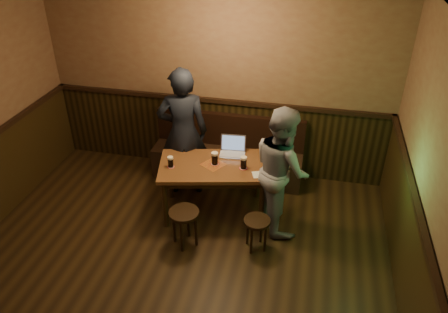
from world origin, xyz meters
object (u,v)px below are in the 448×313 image
object	(u,v)px
pint_left	(171,162)
person_grey	(281,169)
bench	(227,158)
pint_right	(244,163)
pub_table	(213,171)
stool_left	(184,218)
stool_right	(257,225)
person_suit	(183,133)
laptop	(233,149)
pint_mid	(215,158)

from	to	relation	value
pint_left	person_grey	world-z (taller)	person_grey
bench	pint_right	size ratio (longest dim) A/B	13.24
pub_table	stool_left	world-z (taller)	pub_table
stool_left	stool_right	xyz separation A→B (m)	(0.85, 0.11, -0.05)
person_suit	person_grey	xyz separation A→B (m)	(1.38, -0.46, -0.10)
person_suit	stool_right	bearing A→B (deg)	123.28
person_grey	pub_table	bearing A→B (deg)	58.42
stool_right	pint_right	world-z (taller)	pint_right
pint_right	stool_left	bearing A→B (deg)	-129.25
bench	pint_right	world-z (taller)	bench
pint_right	laptop	xyz separation A→B (m)	(-0.21, 0.33, -0.02)
pint_left	pint_right	world-z (taller)	pint_right
pint_left	laptop	xyz separation A→B (m)	(0.69, 0.50, -0.01)
bench	pint_right	xyz separation A→B (m)	(0.39, -0.87, 0.50)
person_grey	person_suit	bearing A→B (deg)	44.04
pub_table	laptop	xyz separation A→B (m)	(0.18, 0.33, 0.16)
pub_table	person_grey	distance (m)	0.89
pint_mid	laptop	world-z (taller)	laptop
bench	laptop	distance (m)	0.75
pub_table	stool_left	xyz separation A→B (m)	(-0.19, -0.71, -0.25)
pub_table	pint_left	distance (m)	0.56
stool_left	pint_right	xyz separation A→B (m)	(0.58, 0.71, 0.42)
pub_table	stool_right	xyz separation A→B (m)	(0.67, -0.59, -0.30)
pint_left	pint_right	distance (m)	0.92
pint_mid	person_suit	xyz separation A→B (m)	(-0.53, 0.38, 0.10)
pint_left	person_suit	size ratio (longest dim) A/B	0.08
pint_mid	laptop	xyz separation A→B (m)	(0.17, 0.31, -0.03)
bench	laptop	bearing A→B (deg)	-71.14
laptop	person_suit	bearing A→B (deg)	169.29
person_suit	pint_right	bearing A→B (deg)	139.49
bench	pint_left	world-z (taller)	bench
pub_table	stool_right	world-z (taller)	pub_table
stool_left	pint_mid	xyz separation A→B (m)	(0.20, 0.72, 0.43)
stool_left	person_grey	xyz separation A→B (m)	(1.05, 0.65, 0.43)
laptop	person_grey	world-z (taller)	person_grey
pint_left	person_suit	bearing A→B (deg)	90.45
laptop	pint_left	bearing A→B (deg)	-149.50
pint_left	pub_table	bearing A→B (deg)	18.33
pint_right	bench	bearing A→B (deg)	114.19
pub_table	person_suit	distance (m)	0.71
pint_left	stool_left	bearing A→B (deg)	-59.01
stool_left	pint_right	size ratio (longest dim) A/B	2.95
pint_mid	person_grey	bearing A→B (deg)	-4.90
pint_right	person_suit	world-z (taller)	person_suit
stool_left	pint_left	xyz separation A→B (m)	(-0.32, 0.54, 0.42)
bench	person_suit	world-z (taller)	person_suit
person_suit	laptop	bearing A→B (deg)	157.63
pint_mid	bench	bearing A→B (deg)	91.10
stool_left	laptop	bearing A→B (deg)	70.30
pint_left	person_grey	size ratio (longest dim) A/B	0.09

